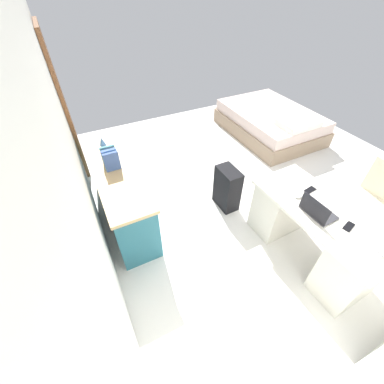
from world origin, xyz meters
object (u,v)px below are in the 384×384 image
(suitcase_black, at_px, (227,188))
(figurine_small, at_px, (102,141))
(bed, at_px, (270,122))
(laptop, at_px, (317,211))
(credenza, at_px, (120,192))
(computer_mouse, at_px, (299,196))
(cell_phone_by_mouse, at_px, (310,190))
(office_chair, at_px, (368,205))
(desk, at_px, (313,233))
(cell_phone_near_laptop, at_px, (349,226))

(suitcase_black, bearing_deg, figurine_small, 51.13)
(bed, bearing_deg, laptop, 146.95)
(credenza, relative_size, computer_mouse, 18.00)
(suitcase_black, height_order, cell_phone_by_mouse, cell_phone_by_mouse)
(suitcase_black, relative_size, computer_mouse, 6.07)
(figurine_small, bearing_deg, suitcase_black, -127.81)
(computer_mouse, distance_m, figurine_small, 2.48)
(credenza, xyz_separation_m, bed, (0.86, -3.18, -0.15))
(bed, relative_size, suitcase_black, 3.14)
(office_chair, height_order, bed, office_chair)
(office_chair, xyz_separation_m, suitcase_black, (1.10, 1.26, -0.12))
(bed, bearing_deg, computer_mouse, 144.51)
(credenza, bearing_deg, bed, -74.81)
(desk, distance_m, cell_phone_near_laptop, 0.43)
(bed, distance_m, computer_mouse, 2.72)
(computer_mouse, bearing_deg, figurine_small, 39.59)
(credenza, bearing_deg, computer_mouse, -128.90)
(computer_mouse, bearing_deg, office_chair, -107.30)
(cell_phone_near_laptop, bearing_deg, desk, -5.92)
(office_chair, bearing_deg, cell_phone_near_laptop, 106.70)
(desk, relative_size, suitcase_black, 2.40)
(credenza, xyz_separation_m, figurine_small, (0.55, 0.00, 0.44))
(office_chair, distance_m, suitcase_black, 1.68)
(credenza, bearing_deg, laptop, -134.65)
(suitcase_black, bearing_deg, credenza, 69.03)
(office_chair, distance_m, cell_phone_near_laptop, 0.92)
(laptop, xyz_separation_m, cell_phone_near_laptop, (-0.26, -0.16, -0.04))
(desk, bearing_deg, cell_phone_by_mouse, -21.11)
(bed, xyz_separation_m, computer_mouse, (-2.18, 1.55, 0.50))
(cell_phone_by_mouse, bearing_deg, laptop, 133.97)
(laptop, height_order, computer_mouse, laptop)
(desk, height_order, laptop, laptop)
(computer_mouse, bearing_deg, suitcase_black, 18.53)
(credenza, height_order, cell_phone_near_laptop, credenza)
(cell_phone_near_laptop, bearing_deg, figurine_small, 20.68)
(desk, distance_m, bed, 2.86)
(suitcase_black, relative_size, cell_phone_near_laptop, 4.47)
(desk, bearing_deg, cell_phone_near_laptop, -170.25)
(desk, height_order, office_chair, office_chair)
(credenza, relative_size, cell_phone_by_mouse, 13.24)
(office_chair, xyz_separation_m, figurine_small, (2.13, 2.58, 0.42))
(desk, relative_size, figurine_small, 13.25)
(computer_mouse, bearing_deg, cell_phone_near_laptop, -168.42)
(laptop, distance_m, computer_mouse, 0.27)
(suitcase_black, xyz_separation_m, figurine_small, (1.03, 1.32, 0.53))
(cell_phone_near_laptop, bearing_deg, bed, -43.65)
(credenza, relative_size, cell_phone_near_laptop, 13.24)
(cell_phone_near_laptop, bearing_deg, computer_mouse, -2.49)
(office_chair, relative_size, laptop, 2.97)
(desk, distance_m, credenza, 2.33)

